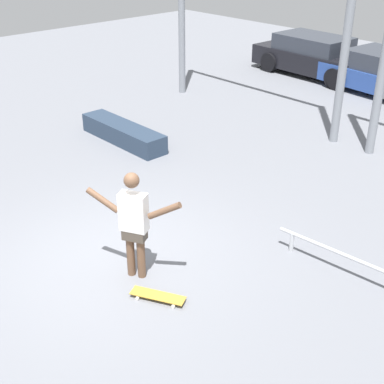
{
  "coord_description": "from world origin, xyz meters",
  "views": [
    {
      "loc": [
        6.11,
        -4.03,
        4.98
      ],
      "look_at": [
        0.23,
        1.45,
        0.79
      ],
      "focal_mm": 50.0,
      "sensor_mm": 36.0,
      "label": 1
    }
  ],
  "objects": [
    {
      "name": "skateboard",
      "position": [
        1.26,
        -0.18,
        0.06
      ],
      "size": [
        0.82,
        0.57,
        0.08
      ],
      "rotation": [
        0.0,
        0.0,
        0.48
      ],
      "color": "gold",
      "rests_on": "ground_plane"
    },
    {
      "name": "ground_plane",
      "position": [
        0.0,
        0.0,
        0.0
      ],
      "size": [
        36.0,
        36.0,
        0.0
      ],
      "primitive_type": "plane",
      "color": "slate"
    },
    {
      "name": "parked_car_black",
      "position": [
        -4.43,
        11.56,
        0.65
      ],
      "size": [
        4.5,
        1.99,
        1.34
      ],
      "rotation": [
        0.0,
        0.0,
        -0.04
      ],
      "color": "black",
      "rests_on": "ground_plane"
    },
    {
      "name": "skateboarder",
      "position": [
        0.58,
        -0.04,
        0.98
      ],
      "size": [
        1.37,
        0.79,
        1.75
      ],
      "rotation": [
        0.0,
        0.0,
        0.49
      ],
      "color": "brown",
      "rests_on": "ground_plane"
    },
    {
      "name": "grind_rail",
      "position": [
        2.83,
        2.34,
        0.29
      ],
      "size": [
        2.52,
        0.28,
        0.37
      ],
      "rotation": [
        0.0,
        0.0,
        0.09
      ],
      "color": "#B7BABF",
      "rests_on": "ground_plane"
    },
    {
      "name": "grind_box",
      "position": [
        -3.98,
        3.08,
        0.22
      ],
      "size": [
        2.67,
        0.63,
        0.45
      ],
      "primitive_type": "cube",
      "rotation": [
        0.0,
        0.0,
        -0.01
      ],
      "color": "#28384C",
      "rests_on": "ground_plane"
    }
  ]
}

